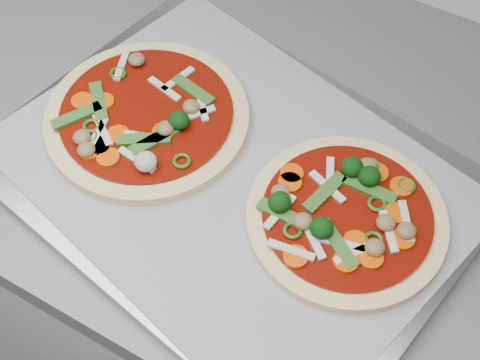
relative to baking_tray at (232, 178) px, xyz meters
The scene contains 4 objects.
baking_tray is the anchor object (origin of this frame).
parchment 0.01m from the baking_tray, ahead, with size 0.48×0.35×0.00m, color gray.
pizza_left 0.12m from the baking_tray, behind, with size 0.31×0.31×0.04m.
pizza_right 0.13m from the baking_tray, ahead, with size 0.27×0.27×0.04m.
Camera 1 is at (-0.36, 0.86, 1.51)m, focal length 50.00 mm.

